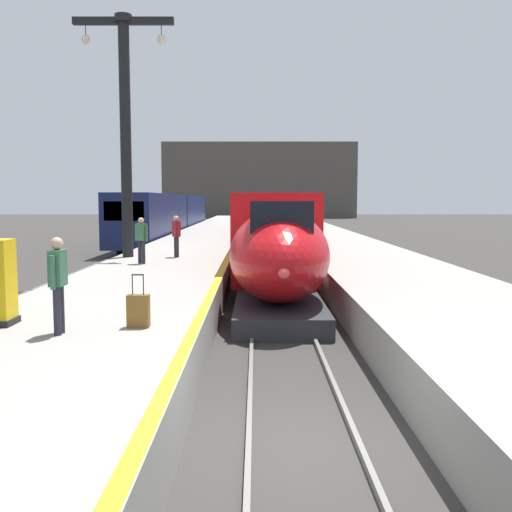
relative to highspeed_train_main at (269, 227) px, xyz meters
name	(u,v)px	position (x,y,z in m)	size (l,w,h in m)	color
ground_plane	(304,446)	(0.00, -23.91, -1.93)	(260.00, 260.00, 0.00)	#33302D
platform_left	(195,251)	(-4.05, 0.84, -1.41)	(4.80, 110.00, 1.05)	gray
platform_right	(341,251)	(4.05, 0.84, -1.41)	(4.80, 110.00, 1.05)	gray
platform_left_safety_stripe	(236,242)	(-1.77, 0.84, -0.88)	(0.20, 107.80, 0.01)	yellow
rail_main_left	(255,255)	(-0.75, 3.59, -1.87)	(0.08, 110.00, 0.12)	slate
rail_main_right	(280,255)	(0.75, 3.59, -1.87)	(0.08, 110.00, 0.12)	slate
rail_secondary_left	(121,255)	(-8.85, 3.59, -1.87)	(0.08, 110.00, 0.12)	slate
rail_secondary_right	(146,255)	(-7.35, 3.59, -1.87)	(0.08, 110.00, 0.12)	slate
highspeed_train_main	(269,227)	(0.00, 0.00, 0.00)	(2.92, 37.42, 3.60)	#B20F14
regional_train_adjacent	(171,214)	(-8.10, 19.62, 0.20)	(2.85, 36.60, 3.80)	#141E4C
station_column_mid	(126,114)	(-5.90, -7.71, 4.87)	(4.00, 0.68, 9.62)	black
passenger_near_edge	(58,278)	(-4.07, -21.67, 0.11)	(0.23, 0.57, 1.69)	#23232D
passenger_mid_platform	(177,233)	(-3.89, -7.86, 0.11)	(0.38, 0.50, 1.69)	#23232D
passenger_far_waiting	(142,237)	(-4.83, -10.36, 0.11)	(0.51, 0.37, 1.69)	#23232D
rolling_suitcase	(139,311)	(-2.80, -21.11, -0.58)	(0.40, 0.22, 0.98)	brown
terminus_back_wall	(260,180)	(0.00, 78.09, 5.07)	(36.00, 2.00, 14.00)	#4C4742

